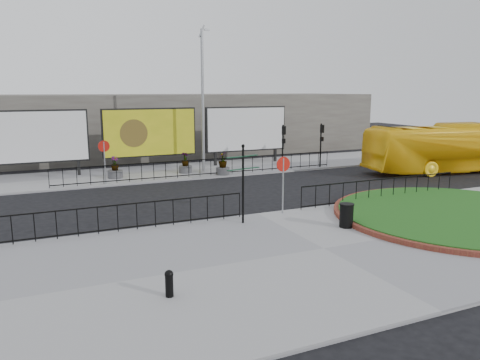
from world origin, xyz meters
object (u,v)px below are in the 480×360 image
fingerpost_sign (243,176)px  planter_b (185,165)px  planter_a (115,170)px  bollard (169,282)px  billboard_mid (150,133)px  lamp_post (203,99)px  litter_bin (346,215)px  planter_c (223,166)px  bus (450,148)px

fingerpost_sign → planter_b: (1.45, 12.08, -1.43)m
planter_a → bollard: bearing=-95.2°
fingerpost_sign → planter_a: bearing=96.3°
billboard_mid → planter_a: size_ratio=4.66×
lamp_post → planter_b: 4.40m
billboard_mid → litter_bin: size_ratio=6.60×
litter_bin → planter_c: 12.67m
lamp_post → planter_b: bearing=-180.0°
bollard → planter_b: (6.03, 17.50, 0.10)m
bollard → planter_c: (7.98, 15.90, 0.16)m
billboard_mid → bollard: size_ratio=8.61×
bus → lamp_post: bearing=76.9°
lamp_post → bus: bearing=-22.9°
lamp_post → planter_a: lamp_post is taller
litter_bin → planter_a: (-6.41, 14.27, -0.01)m
bollard → planter_b: size_ratio=0.54×
planter_a → fingerpost_sign: bearing=-76.1°
litter_bin → planter_c: size_ratio=0.66×
fingerpost_sign → litter_bin: bearing=-40.3°
bollard → litter_bin: litter_bin is taller
litter_bin → planter_b: bearing=97.8°
planter_a → planter_c: 6.59m
lamp_post → fingerpost_sign: (-2.71, -12.08, -2.79)m
litter_bin → billboard_mid: bearing=102.9°
planter_a → lamp_post: bearing=0.0°
lamp_post → planter_a: bearing=180.0°
litter_bin → planter_b: 14.40m
bus → planter_a: bearing=82.8°
lamp_post → planter_b: (-1.26, -0.00, -4.21)m
lamp_post → fingerpost_sign: size_ratio=2.90×
bus → planter_b: size_ratio=8.64×
lamp_post → planter_c: lamp_post is taller
litter_bin → lamp_post: bearing=92.8°
planter_b → planter_c: planter_c is taller
fingerpost_sign → planter_a: size_ratio=2.39×
billboard_mid → planter_a: bearing=-143.8°
fingerpost_sign → planter_b: fingerpost_sign is taller
lamp_post → planter_b: lamp_post is taller
litter_bin → planter_c: planter_c is taller
bus → planter_c: 15.03m
lamp_post → bollard: lamp_post is taller
fingerpost_sign → bollard: size_ratio=4.41×
billboard_mid → fingerpost_sign: billboard_mid is taller
planter_a → planter_b: bearing=-0.0°
planter_a → planter_c: planter_c is taller
bollard → bus: 24.90m
lamp_post → bus: lamp_post is taller
bollard → billboard_mid: bearing=77.6°
litter_bin → bus: size_ratio=0.08×
billboard_mid → planter_c: (3.70, -3.57, -1.93)m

